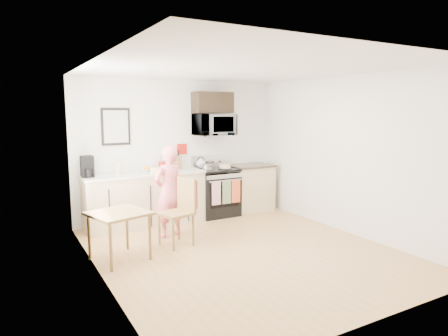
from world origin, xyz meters
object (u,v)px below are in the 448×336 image
dining_table (119,218)px  person (169,191)px  range (217,193)px  chair (184,202)px  cake (225,167)px  microwave (214,125)px

dining_table → person: bearing=33.5°
range → chair: (-1.24, -1.24, 0.22)m
cake → microwave: bearing=115.1°
chair → cake: 1.77m
dining_table → chair: 1.07m
person → dining_table: size_ratio=1.95×
dining_table → cake: (2.39, 1.30, 0.38)m
person → cake: (1.41, 0.65, 0.23)m
person → cake: person is taller
microwave → person: (-1.30, -0.90, -1.02)m
range → person: bearing=-148.6°
person → cake: size_ratio=5.68×
chair → cake: size_ratio=3.90×
chair → cake: bearing=25.9°
dining_table → cake: size_ratio=2.92×
range → cake: (0.11, -0.14, 0.53)m
range → microwave: 1.33m
microwave → person: bearing=-145.3°
microwave → chair: bearing=-132.7°
microwave → dining_table: microwave is taller
microwave → chair: (-1.24, -1.34, -1.11)m
microwave → cake: bearing=-64.9°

